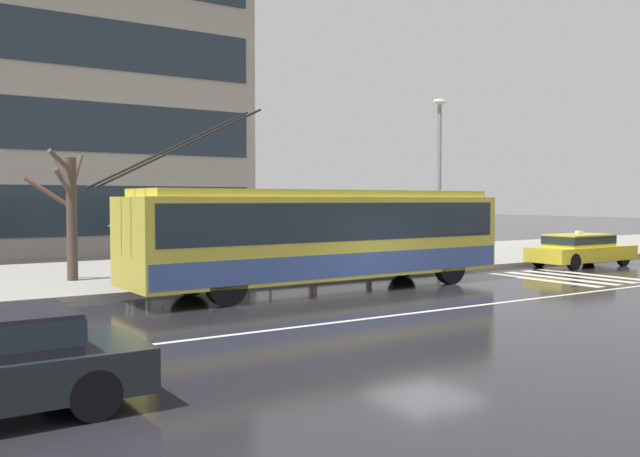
# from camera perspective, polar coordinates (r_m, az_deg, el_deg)

# --- Properties ---
(ground_plane) EXTENTS (160.00, 160.00, 0.00)m
(ground_plane) POSITION_cam_1_polar(r_m,az_deg,el_deg) (17.45, 8.84, -6.14)
(ground_plane) COLOR black
(sidewalk_slab) EXTENTS (80.00, 10.00, 0.14)m
(sidewalk_slab) POSITION_cam_1_polar(r_m,az_deg,el_deg) (25.60, -6.04, -3.23)
(sidewalk_slab) COLOR gray
(sidewalk_slab) RESTS_ON ground_plane
(crosswalk_stripe_edge_near) EXTENTS (0.44, 4.40, 0.01)m
(crosswalk_stripe_edge_near) POSITION_cam_1_polar(r_m,az_deg,el_deg) (22.98, 18.27, -4.15)
(crosswalk_stripe_edge_near) COLOR beige
(crosswalk_stripe_edge_near) RESTS_ON ground_plane
(crosswalk_stripe_inner_a) EXTENTS (0.44, 4.40, 0.01)m
(crosswalk_stripe_inner_a) POSITION_cam_1_polar(r_m,az_deg,el_deg) (23.68, 19.64, -3.98)
(crosswalk_stripe_inner_a) COLOR beige
(crosswalk_stripe_inner_a) RESTS_ON ground_plane
(crosswalk_stripe_center) EXTENTS (0.44, 4.40, 0.01)m
(crosswalk_stripe_center) POSITION_cam_1_polar(r_m,az_deg,el_deg) (24.40, 20.93, -3.81)
(crosswalk_stripe_center) COLOR beige
(crosswalk_stripe_center) RESTS_ON ground_plane
(crosswalk_stripe_inner_b) EXTENTS (0.44, 4.40, 0.01)m
(crosswalk_stripe_inner_b) POSITION_cam_1_polar(r_m,az_deg,el_deg) (25.13, 22.15, -3.65)
(crosswalk_stripe_inner_b) COLOR beige
(crosswalk_stripe_inner_b) RESTS_ON ground_plane
(lane_centre_line) EXTENTS (72.00, 0.14, 0.01)m
(lane_centre_line) POSITION_cam_1_polar(r_m,az_deg,el_deg) (16.58, 11.62, -6.60)
(lane_centre_line) COLOR silver
(lane_centre_line) RESTS_ON ground_plane
(trolleybus) EXTENTS (12.48, 2.90, 4.98)m
(trolleybus) POSITION_cam_1_polar(r_m,az_deg,el_deg) (19.34, 0.47, -0.54)
(trolleybus) COLOR gold
(trolleybus) RESTS_ON ground_plane
(taxi_ahead_of_bus) EXTENTS (4.71, 1.77, 1.39)m
(taxi_ahead_of_bus) POSITION_cam_1_polar(r_m,az_deg,el_deg) (28.11, 21.22, -1.58)
(taxi_ahead_of_bus) COLOR yellow
(taxi_ahead_of_bus) RESTS_ON ground_plane
(bus_shelter) EXTENTS (3.87, 1.79, 2.40)m
(bus_shelter) POSITION_cam_1_polar(r_m,az_deg,el_deg) (21.71, -9.62, 0.76)
(bus_shelter) COLOR gray
(bus_shelter) RESTS_ON sidewalk_slab
(pedestrian_at_shelter) EXTENTS (1.07, 1.07, 1.95)m
(pedestrian_at_shelter) POSITION_cam_1_polar(r_m,az_deg,el_deg) (22.11, -0.44, 0.08)
(pedestrian_at_shelter) COLOR #50433E
(pedestrian_at_shelter) RESTS_ON sidewalk_slab
(pedestrian_approaching_curb) EXTENTS (1.13, 1.13, 1.99)m
(pedestrian_approaching_curb) POSITION_cam_1_polar(r_m,az_deg,el_deg) (23.67, 6.75, 0.38)
(pedestrian_approaching_curb) COLOR #525144
(pedestrian_approaching_curb) RESTS_ON sidewalk_slab
(pedestrian_walking_past) EXTENTS (1.40, 1.40, 2.00)m
(pedestrian_walking_past) POSITION_cam_1_polar(r_m,az_deg,el_deg) (23.70, 4.11, 0.35)
(pedestrian_walking_past) COLOR #152A26
(pedestrian_walking_past) RESTS_ON sidewalk_slab
(pedestrian_waiting_by_pole) EXTENTS (1.10, 1.10, 2.00)m
(pedestrian_waiting_by_pole) POSITION_cam_1_polar(r_m,az_deg,el_deg) (19.92, -16.03, -0.08)
(pedestrian_waiting_by_pole) COLOR #5B5853
(pedestrian_waiting_by_pole) RESTS_ON sidewalk_slab
(street_lamp) EXTENTS (0.60, 0.32, 6.21)m
(street_lamp) POSITION_cam_1_polar(r_m,az_deg,el_deg) (25.60, 10.07, 5.21)
(street_lamp) COLOR gray
(street_lamp) RESTS_ON sidewalk_slab
(street_tree_bare) EXTENTS (1.81, 1.82, 3.95)m
(street_tree_bare) POSITION_cam_1_polar(r_m,az_deg,el_deg) (21.74, -20.49, 1.60)
(street_tree_bare) COLOR #4D3D33
(street_tree_bare) RESTS_ON sidewalk_slab
(office_tower_corner_left) EXTENTS (18.46, 12.01, 23.43)m
(office_tower_corner_left) POSITION_cam_1_polar(r_m,az_deg,el_deg) (39.10, -22.15, 15.77)
(office_tower_corner_left) COLOR gray
(office_tower_corner_left) RESTS_ON ground_plane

